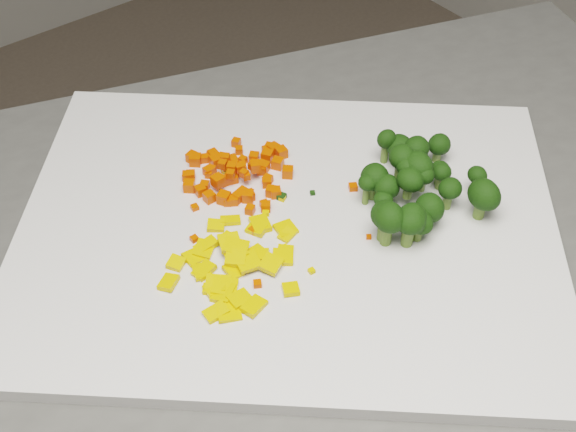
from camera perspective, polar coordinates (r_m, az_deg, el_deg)
cutting_board at (r=0.75m, az=0.00°, el=-0.91°), size 0.63×0.62×0.01m
carrot_pile at (r=0.78m, az=-3.81°, el=3.59°), size 0.11×0.11×0.03m
pepper_pile at (r=0.70m, az=-3.44°, el=-3.11°), size 0.13×0.13×0.02m
broccoli_pile at (r=0.75m, az=9.05°, el=2.84°), size 0.13×0.13×0.06m
carrot_cube_0 at (r=0.77m, az=-4.11°, el=2.98°), size 0.01×0.01×0.01m
carrot_cube_1 at (r=0.83m, az=-3.71°, el=5.23°), size 0.01×0.01×0.01m
carrot_cube_2 at (r=0.80m, az=-4.31°, el=3.68°), size 0.01×0.01×0.01m
carrot_cube_3 at (r=0.77m, az=-4.75°, el=1.35°), size 0.01×0.01×0.01m
carrot_cube_4 at (r=0.80m, az=-1.83°, el=3.68°), size 0.01×0.01×0.01m
carrot_cube_5 at (r=0.81m, az=-0.49°, el=4.53°), size 0.01×0.01×0.01m
carrot_cube_6 at (r=0.76m, az=-5.61°, el=1.36°), size 0.01×0.01×0.01m
carrot_cube_7 at (r=0.78m, az=-1.52°, el=2.39°), size 0.01×0.01×0.01m
carrot_cube_8 at (r=0.77m, az=-5.01°, el=2.51°), size 0.01×0.01×0.01m
carrot_cube_9 at (r=0.81m, az=-5.96°, el=4.09°), size 0.01×0.01×0.01m
carrot_cube_10 at (r=0.76m, az=-1.68°, el=0.82°), size 0.01×0.01×0.01m
carrot_cube_11 at (r=0.78m, az=-7.04°, el=2.14°), size 0.01×0.01×0.01m
carrot_cube_12 at (r=0.78m, az=-1.45°, el=2.61°), size 0.01×0.01×0.01m
carrot_cube_13 at (r=0.79m, az=-0.02°, el=3.14°), size 0.01×0.01×0.01m
carrot_cube_14 at (r=0.78m, az=-5.95°, el=2.15°), size 0.01×0.01×0.01m
carrot_cube_15 at (r=0.77m, az=-3.24°, el=1.70°), size 0.01×0.01×0.01m
carrot_cube_16 at (r=0.76m, az=-4.32°, el=1.02°), size 0.01×0.01×0.01m
carrot_cube_17 at (r=0.78m, az=-4.92°, el=2.71°), size 0.01×0.01×0.01m
carrot_cube_18 at (r=0.80m, az=-3.96°, el=4.04°), size 0.01×0.01×0.01m
carrot_cube_19 at (r=0.77m, az=-2.97°, el=2.85°), size 0.01×0.01×0.01m
carrot_cube_20 at (r=0.80m, az=-3.24°, el=3.99°), size 0.01×0.01×0.01m
carrot_cube_21 at (r=0.78m, az=-3.46°, el=3.46°), size 0.01×0.01×0.01m
carrot_cube_22 at (r=0.78m, az=-4.02°, el=3.46°), size 0.01×0.01×0.01m
carrot_cube_23 at (r=0.80m, az=-5.14°, el=3.92°), size 0.01×0.01×0.01m
carrot_cube_24 at (r=0.80m, az=-0.74°, el=3.76°), size 0.01×0.01×0.01m
carrot_cube_25 at (r=0.79m, az=-3.38°, el=3.39°), size 0.01×0.01×0.01m
carrot_cube_26 at (r=0.82m, az=-1.35°, el=4.94°), size 0.01×0.01×0.01m
carrot_cube_27 at (r=0.81m, az=-4.64°, el=4.13°), size 0.01×0.01×0.01m
carrot_cube_28 at (r=0.82m, az=-1.08°, el=4.80°), size 0.01×0.01×0.01m
carrot_cube_29 at (r=0.75m, az=-2.71°, el=0.45°), size 0.01×0.01×0.01m
carrot_cube_30 at (r=0.82m, az=-3.50°, el=4.69°), size 0.01×0.01×0.01m
carrot_cube_31 at (r=0.81m, az=-6.81°, el=4.17°), size 0.01×0.01×0.01m
carrot_cube_32 at (r=0.80m, az=-5.46°, el=3.29°), size 0.01×0.01×0.01m
carrot_cube_33 at (r=0.76m, az=-2.86°, el=1.41°), size 0.01×0.01×0.01m
carrot_cube_34 at (r=0.78m, az=-2.32°, el=3.54°), size 0.01×0.01×0.01m
carrot_cube_35 at (r=0.79m, az=-6.94°, el=2.87°), size 0.01×0.01×0.01m
carrot_cube_36 at (r=0.81m, az=-2.43°, el=4.19°), size 0.01×0.01×0.01m
carrot_cube_37 at (r=0.75m, az=-1.59°, el=0.68°), size 0.01×0.01×0.01m
carrot_cube_38 at (r=0.79m, az=-3.81°, el=3.83°), size 0.01×0.01×0.01m
carrot_cube_39 at (r=0.81m, az=-5.36°, el=4.38°), size 0.01×0.01×0.01m
carrot_cube_40 at (r=0.79m, az=-1.71°, el=3.51°), size 0.01×0.01×0.01m
carrot_cube_41 at (r=0.78m, az=-3.87°, el=2.65°), size 0.01×0.01×0.01m
carrot_cube_42 at (r=0.79m, az=-3.71°, el=3.19°), size 0.01×0.01×0.01m
carrot_cube_43 at (r=0.79m, az=-1.93°, el=3.30°), size 0.01×0.01×0.01m
carrot_cube_44 at (r=0.81m, az=-1.49°, el=4.31°), size 0.01×0.01×0.01m
carrot_cube_45 at (r=0.82m, az=-1.55°, el=4.73°), size 0.01×0.01×0.01m
carrot_cube_46 at (r=0.76m, az=-2.77°, el=1.48°), size 0.01×0.01×0.01m
carrot_cube_47 at (r=0.81m, az=-5.53°, el=4.30°), size 0.01×0.01×0.01m
carrot_cube_48 at (r=0.77m, az=-0.88°, el=1.68°), size 0.01×0.01×0.01m
carrot_cube_49 at (r=0.80m, az=-2.34°, el=3.84°), size 0.01×0.01×0.01m
carrot_cube_50 at (r=0.76m, az=-3.89°, el=1.11°), size 0.01×0.01×0.01m
carrot_cube_51 at (r=0.76m, az=-3.57°, el=1.37°), size 0.01×0.01×0.01m
carrot_cube_52 at (r=0.79m, az=-5.66°, el=2.99°), size 0.01×0.01×0.01m
carrot_cube_53 at (r=0.76m, az=-4.59°, el=1.29°), size 0.02×0.02×0.01m
carrot_cube_54 at (r=0.81m, az=-5.20°, el=4.23°), size 0.01×0.01×0.01m
carrot_cube_55 at (r=0.80m, az=-4.49°, el=4.12°), size 0.01×0.01×0.01m
carrot_cube_56 at (r=0.77m, az=-6.25°, el=1.81°), size 0.01×0.01×0.01m
carrot_cube_57 at (r=0.81m, az=-6.61°, el=3.99°), size 0.02×0.02×0.01m
carrot_cube_58 at (r=0.79m, az=-7.21°, el=2.83°), size 0.01×0.01×0.01m
carrot_cube_59 at (r=0.79m, az=-4.67°, el=3.67°), size 0.01×0.01×0.01m
carrot_cube_60 at (r=0.77m, az=-3.15°, el=3.04°), size 0.01×0.01×0.01m
carrot_cube_61 at (r=0.77m, az=-1.20°, el=1.76°), size 0.01×0.01×0.01m
carrot_cube_62 at (r=0.79m, az=-5.67°, el=3.19°), size 0.01×0.01×0.01m
carrot_cube_63 at (r=0.82m, az=-0.98°, el=4.83°), size 0.01×0.01×0.01m
carrot_cube_64 at (r=0.78m, az=-2.50°, el=3.58°), size 0.01×0.01×0.01m
carrot_cube_65 at (r=0.78m, az=-4.49°, el=2.53°), size 0.01×0.01×0.01m
pepper_chunk_0 at (r=0.70m, az=-6.00°, el=-3.87°), size 0.02×0.02×0.01m
pepper_chunk_1 at (r=0.72m, az=-5.85°, el=-2.11°), size 0.02×0.01×0.01m
pepper_chunk_2 at (r=0.70m, az=-1.21°, el=-3.43°), size 0.02×0.02×0.01m
pepper_chunk_3 at (r=0.74m, az=-4.12°, el=-0.30°), size 0.02×0.02×0.01m
pepper_chunk_4 at (r=0.71m, az=-0.37°, el=-2.96°), size 0.02×0.02×0.01m
pepper_chunk_5 at (r=0.67m, az=-5.15°, el=-6.85°), size 0.02×0.02×0.01m
pepper_chunk_6 at (r=0.67m, az=-4.23°, el=-6.86°), size 0.03×0.03×0.01m
pepper_chunk_7 at (r=0.69m, az=-5.25°, el=-5.13°), size 0.02×0.02×0.01m
pepper_chunk_8 at (r=0.71m, az=-3.69°, el=-2.45°), size 0.02×0.02×0.01m
pepper_chunk_9 at (r=0.73m, az=-0.17°, el=-0.91°), size 0.02×0.02×0.00m
pepper_chunk_10 at (r=0.71m, az=-1.97°, el=-2.79°), size 0.02×0.02×0.01m
pepper_chunk_11 at (r=0.74m, az=-5.16°, el=-0.69°), size 0.02×0.02×0.01m
pepper_chunk_12 at (r=0.69m, az=-4.52°, el=-5.08°), size 0.03×0.03×0.01m
pepper_chunk_13 at (r=0.67m, az=-2.44°, el=-6.41°), size 0.02×0.02×0.01m
pepper_chunk_14 at (r=0.73m, az=-4.36°, el=-1.62°), size 0.02×0.02×0.01m
pepper_chunk_15 at (r=0.68m, az=-4.63°, el=-5.48°), size 0.03×0.03×0.01m
pepper_chunk_16 at (r=0.71m, az=-3.68°, el=-2.81°), size 0.02×0.02×0.01m
pepper_chunk_17 at (r=0.72m, az=-5.98°, el=-2.36°), size 0.03×0.03×0.01m
pepper_chunk_18 at (r=0.72m, az=-4.16°, el=-1.89°), size 0.02×0.03×0.01m
pepper_chunk_19 at (r=0.74m, az=-1.98°, el=-0.58°), size 0.02×0.02×0.01m
pepper_chunk_20 at (r=0.68m, az=-3.46°, el=-5.93°), size 0.02×0.02×0.01m
pepper_chunk_21 at (r=0.70m, az=-3.93°, el=-3.93°), size 0.01×0.02×0.01m
pepper_chunk_22 at (r=0.70m, az=-2.88°, el=-3.27°), size 0.02×0.02×0.01m
pepper_chunk_23 at (r=0.73m, az=-2.27°, el=-0.95°), size 0.02×0.02×0.01m
pepper_chunk_24 at (r=0.71m, az=-0.20°, el=-2.80°), size 0.03×0.03×0.01m
pepper_chunk_25 at (r=0.70m, az=-8.49°, el=-4.69°), size 0.02×0.02×0.01m
pepper_chunk_26 at (r=0.73m, az=-0.06°, el=-1.36°), size 0.02×0.02×0.01m
pepper_chunk_27 at (r=0.69m, az=0.20°, el=-5.22°), size 0.02×0.02×0.01m
pepper_chunk_28 at (r=0.69m, az=-5.19°, el=-5.14°), size 0.02×0.02×0.00m
pepper_chunk_29 at (r=0.69m, az=-4.99°, el=-4.90°), size 0.03×0.03×0.01m
pepper_chunk_30 at (r=0.71m, az=-7.96°, el=-3.34°), size 0.02×0.02×0.01m
pepper_chunk_31 at (r=0.70m, az=-6.18°, el=-3.94°), size 0.02×0.02×0.01m
pepper_chunk_32 at (r=0.70m, az=-3.74°, el=-2.98°), size 0.03×0.03×0.01m
pepper_chunk_33 at (r=0.71m, az=-3.72°, el=-2.23°), size 0.03×0.03×0.01m
pepper_chunk_34 at (r=0.72m, az=-2.21°, el=-2.58°), size 0.02×0.02×0.00m
pepper_chunk_35 at (r=0.72m, az=-6.76°, el=-2.93°), size 0.02×0.02×0.01m
broccoli_floret_0 at (r=0.78m, az=8.26°, el=3.09°), size 0.02×0.02×0.03m
broccoli_floret_1 at (r=0.76m, az=8.01°, el=3.78°), size 0.04×0.04×0.03m
broccoli_floret_2 at (r=0.75m, az=6.93°, el=1.69°), size 0.03×0.03×0.03m
broccoli_floret_3 at (r=0.76m, az=8.45°, el=3.23°), size 0.03×0.03×0.03m
broccoli_floret_4 at (r=0.73m, az=9.26°, el=-0.81°), size 0.03×0.03×0.03m
broccoli_floret_5 at (r=0.76m, az=9.08°, el=3.17°), size 0.04×0.04×0.04m
broccoli_floret_6 at (r=0.75m, az=9.55°, el=2.58°), size 0.03×0.03×0.03m
broccoli_floret_7 at (r=0.72m, az=8.62°, el=-0.65°), size 0.04×0.04×0.04m
broccoli_floret_8 at (r=0.79m, az=8.95°, el=3.87°), size 0.03×0.03×0.03m
broccoli_floret_9 at (r=0.76m, az=13.59°, el=1.02°), size 0.04×0.04×0.04m
broccoli_floret_10 at (r=0.72m, az=6.85°, el=-0.47°), size 0.04×0.04×0.04m
broccoli_floret_11 at (r=0.80m, az=6.93°, el=4.87°), size 0.03×0.03×0.04m
broccoli_floret_12 at (r=0.74m, az=9.91°, el=0.25°), size 0.04×0.04×0.03m
broccoli_floret_13 at (r=0.79m, az=10.69°, el=2.96°), size 0.03×0.03×0.02m
broccoli_floret_14 at (r=0.80m, az=7.87°, el=4.57°), size 0.04×0.04×0.03m
broccoli_floret_15 at (r=0.75m, az=5.58°, el=1.83°), size 0.02×0.02×0.03m
broccoli_floret_16 at (r=0.75m, az=8.57°, el=2.21°), size 0.03×0.03×0.03m
broccoli_floret_17 at (r=0.81m, az=10.61°, el=4.71°), size 0.03×0.03×0.03m
broccoli_floret_18 at (r=0.76m, az=11.33°, el=1.51°), size 0.03×0.03×0.03m
broccoli_floret_19 at (r=0.76m, az=6.09°, el=2.36°), size 0.04×0.04×0.04m
broccoli_floret_20 at (r=0.79m, az=9.00°, el=4.27°), size 0.04×0.04×0.04m
broccoli_floret_21 at (r=0.72m, az=7.06°, el=-0.70°), size 0.04×0.04×0.04m
broccoli_floret_22 at (r=0.72m, az=8.57°, el=-0.85°), size 0.04×0.04×0.04m
broccoli_floret_23 at (r=0.78m, az=13.17°, el=2.37°), size 0.02×0.02×0.03m
broccoli_floret_24 at (r=0.75m, az=6.71°, el=0.83°), size 0.02×0.02×0.03m
broccoli_floret_25 at (r=0.78m, az=10.76°, el=2.73°), size 0.03×0.03×0.03m
stray_bit_0 at (r=0.69m, az=-2.19°, el=-4.84°), size 0.01×0.01×0.00m
stray_bit_1 at (r=0.73m, az=-6.68°, el=-1.62°), size 0.01×0.01×0.00m
stray_bit_2 at (r=0.72m, az=-0.24°, el=-2.29°), size 0.01×0.01×0.00m
stray_bit_3 at (r=0.71m, az=-0.33°, el=-2.52°), size 0.01×0.01×0.00m
stray_bit_4 at (r=0.78m, az=4.65°, el=2.07°), size 0.01×0.01×0.01m
stray_bit_5 at (r=0.74m, az=7.59°, el=-0.58°), size 0.01×0.01×0.00m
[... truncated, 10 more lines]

